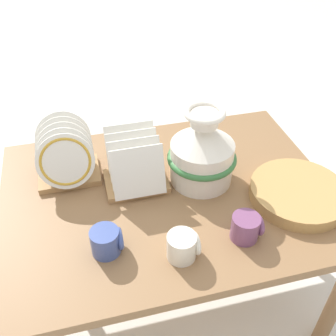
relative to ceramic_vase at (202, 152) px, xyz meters
The scene contains 9 objects.
ground_plane 0.72m from the ceramic_vase, 162.59° to the right, with size 14.00×14.00×0.00m, color silver.
display_table 0.24m from the ceramic_vase, 162.59° to the right, with size 1.15×0.85×0.58m.
ceramic_vase is the anchor object (origin of this frame).
dish_rack_round_plates 0.48m from the ceramic_vase, 164.66° to the left, with size 0.22×0.21×0.22m.
dish_rack_square_plates 0.24m from the ceramic_vase, behind, with size 0.22×0.21×0.20m.
wicker_charger_stack 0.36m from the ceramic_vase, 31.66° to the right, with size 0.33×0.33×0.04m.
mug_cream_glaze 0.37m from the ceramic_vase, 116.48° to the right, with size 0.09×0.09×0.08m.
mug_cobalt_glaze 0.45m from the ceramic_vase, 146.42° to the right, with size 0.09×0.09×0.08m.
mug_plum_glaze 0.31m from the ceramic_vase, 80.75° to the right, with size 0.09×0.09×0.08m.
Camera 1 is at (-0.25, -0.98, 1.52)m, focal length 42.00 mm.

